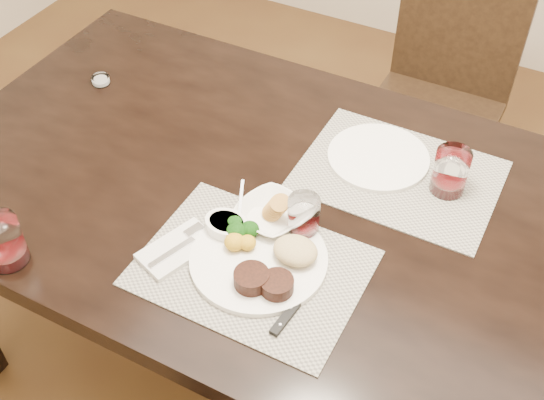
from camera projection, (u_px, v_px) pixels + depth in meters
The scene contains 15 objects.
ground_plane at pixel (318, 385), 2.06m from camera, with size 4.50×4.50×0.00m, color #402614.
dining_table at pixel (331, 238), 1.59m from camera, with size 2.00×1.00×0.75m.
chair_far at pixel (442, 87), 2.29m from camera, with size 0.42×0.42×0.90m.
placemat_near at pixel (252, 268), 1.42m from camera, with size 0.46×0.34×0.00m, color gray.
placemat_far at pixel (399, 175), 1.62m from camera, with size 0.46×0.34×0.00m, color gray.
dinner_plate at pixel (264, 259), 1.41m from camera, with size 0.29×0.29×0.05m.
napkin_fork at pixel (177, 248), 1.44m from camera, with size 0.14×0.18×0.02m.
steak_knife at pixel (291, 309), 1.34m from camera, with size 0.03×0.21×0.01m.
cracker_bowl at pixel (272, 213), 1.50m from camera, with size 0.18×0.18×0.06m.
sauce_ramekin at pixel (227, 226), 1.47m from camera, with size 0.10×0.15×0.08m.
wine_glass_near at pixel (304, 218), 1.46m from camera, with size 0.07×0.07×0.10m.
far_plate at pixel (378, 157), 1.65m from camera, with size 0.25×0.25×0.01m, color white.
wine_glass_far at pixel (450, 173), 1.55m from camera, with size 0.08×0.08×0.11m.
wine_glass_side at pixel (4, 243), 1.40m from camera, with size 0.08×0.08×0.12m.
salt_cellar at pixel (101, 80), 1.88m from camera, with size 0.05×0.05×0.02m.
Camera 1 is at (0.37, -1.01, 1.85)m, focal length 45.00 mm.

